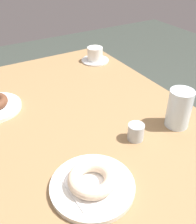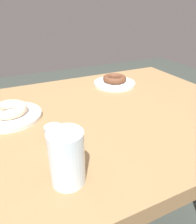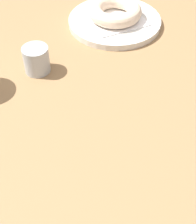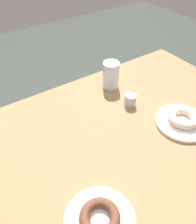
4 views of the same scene
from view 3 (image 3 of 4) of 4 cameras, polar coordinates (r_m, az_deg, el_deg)
table at (r=0.67m, az=2.77°, el=-1.37°), size 1.26×0.82×0.72m
plate_sugar_ring at (r=0.82m, az=2.79°, el=14.84°), size 0.21×0.21×0.01m
napkin_sugar_ring at (r=0.81m, az=2.81°, el=15.35°), size 0.13×0.13×0.00m
donut_sugar_ring at (r=0.80m, az=2.85°, el=16.42°), size 0.12×0.12×0.03m
sugar_jar at (r=0.67m, az=-10.23°, el=8.59°), size 0.05×0.05×0.05m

